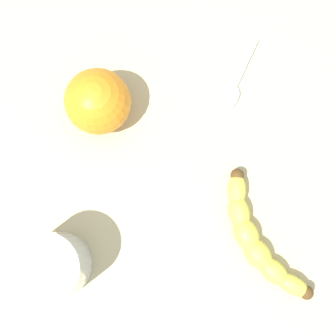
% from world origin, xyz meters
% --- Properties ---
extents(wooden_tabletop, '(1.20, 1.20, 0.03)m').
position_xyz_m(wooden_tabletop, '(0.00, 0.00, 0.01)').
color(wooden_tabletop, '#C7BB88').
rests_on(wooden_tabletop, ground).
extents(banana, '(0.19, 0.09, 0.03)m').
position_xyz_m(banana, '(0.06, 0.03, 0.05)').
color(banana, '#EFE548').
rests_on(banana, wooden_tabletop).
extents(smoothie_glass, '(0.09, 0.09, 0.09)m').
position_xyz_m(smoothie_glass, '(-0.11, -0.18, 0.07)').
color(smoothie_glass, silver).
rests_on(smoothie_glass, wooden_tabletop).
extents(orange_fruit, '(0.09, 0.09, 0.09)m').
position_xyz_m(orange_fruit, '(-0.22, 0.01, 0.07)').
color(orange_fruit, orange).
rests_on(orange_fruit, wooden_tabletop).
extents(teaspoon, '(0.05, 0.11, 0.01)m').
position_xyz_m(teaspoon, '(-0.11, 0.15, 0.03)').
color(teaspoon, silver).
rests_on(teaspoon, wooden_tabletop).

